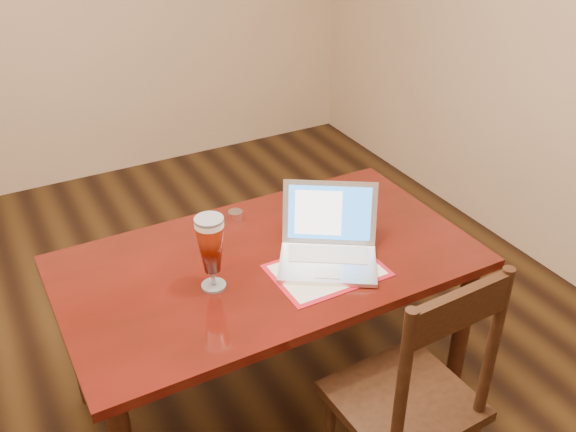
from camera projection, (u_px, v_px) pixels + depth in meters
dining_table at (269, 275)px, 2.48m from camera, size 1.57×0.89×1.02m
dining_chair at (411, 400)px, 2.15m from camera, size 0.47×0.44×1.05m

